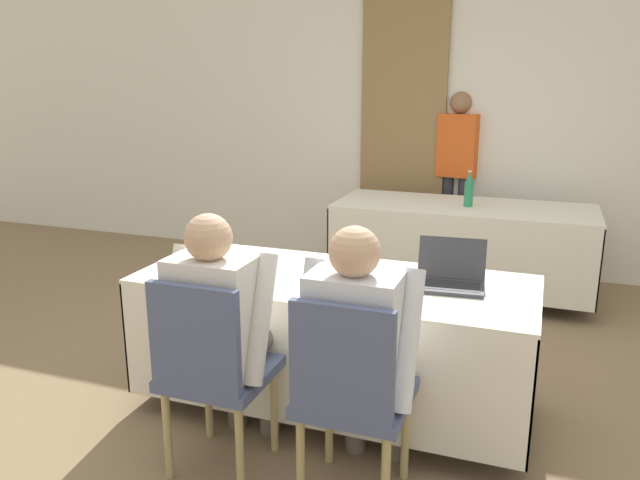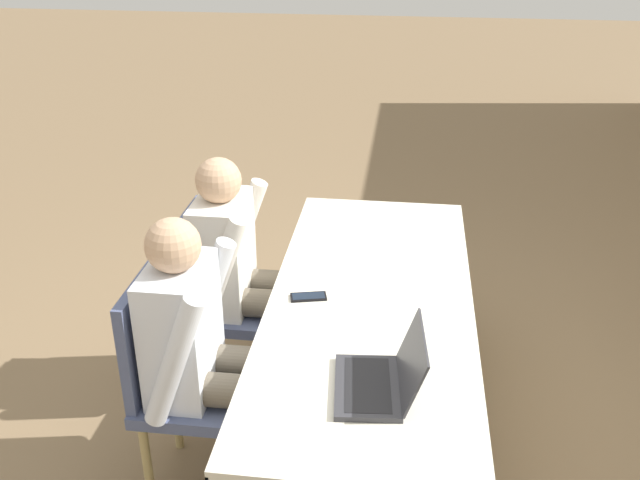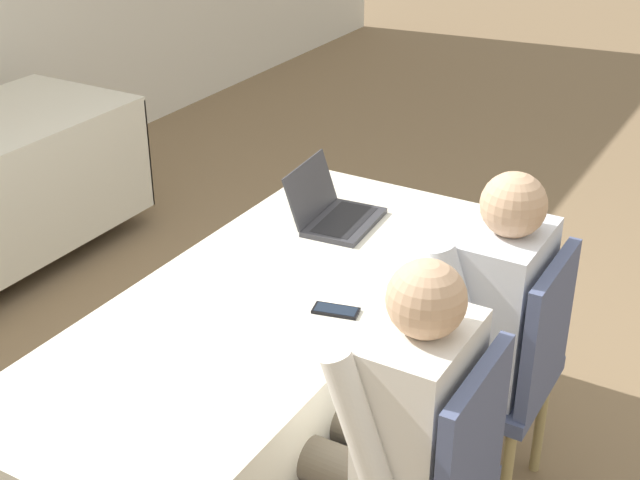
# 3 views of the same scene
# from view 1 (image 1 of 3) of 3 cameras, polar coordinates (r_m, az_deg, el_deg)

# --- Properties ---
(ground_plane) EXTENTS (24.00, 24.00, 0.00)m
(ground_plane) POSITION_cam_1_polar(r_m,az_deg,el_deg) (3.47, 1.20, -15.06)
(ground_plane) COLOR #846B4C
(wall_back) EXTENTS (12.00, 0.06, 2.70)m
(wall_back) POSITION_cam_1_polar(r_m,az_deg,el_deg) (5.74, 10.52, 10.85)
(wall_back) COLOR silver
(wall_back) RESTS_ON ground_plane
(curtain_panel) EXTENTS (0.77, 0.04, 2.65)m
(curtain_panel) POSITION_cam_1_polar(r_m,az_deg,el_deg) (5.74, 7.58, 10.72)
(curtain_panel) COLOR olive
(curtain_panel) RESTS_ON ground_plane
(conference_table_near) EXTENTS (2.01, 0.81, 0.73)m
(conference_table_near) POSITION_cam_1_polar(r_m,az_deg,el_deg) (3.23, 1.26, -6.37)
(conference_table_near) COLOR silver
(conference_table_near) RESTS_ON ground_plane
(conference_table_far) EXTENTS (2.01, 0.81, 0.73)m
(conference_table_far) POSITION_cam_1_polar(r_m,az_deg,el_deg) (5.09, 12.92, 1.23)
(conference_table_far) COLOR silver
(conference_table_far) RESTS_ON ground_plane
(laptop) EXTENTS (0.35, 0.31, 0.22)m
(laptop) POSITION_cam_1_polar(r_m,az_deg,el_deg) (3.09, 11.79, -3.44)
(laptop) COLOR #333338
(laptop) RESTS_ON conference_table_near
(cell_phone) EXTENTS (0.10, 0.15, 0.01)m
(cell_phone) POSITION_cam_1_polar(r_m,az_deg,el_deg) (2.94, 0.14, -4.87)
(cell_phone) COLOR black
(cell_phone) RESTS_ON conference_table_near
(paper_beside_laptop) EXTENTS (0.29, 0.35, 0.00)m
(paper_beside_laptop) POSITION_cam_1_polar(r_m,az_deg,el_deg) (3.28, -6.98, -2.93)
(paper_beside_laptop) COLOR white
(paper_beside_laptop) RESTS_ON conference_table_near
(water_bottle) EXTENTS (0.07, 0.07, 0.28)m
(water_bottle) POSITION_cam_1_polar(r_m,az_deg,el_deg) (4.98, 13.45, 4.45)
(water_bottle) COLOR #288456
(water_bottle) RESTS_ON conference_table_far
(chair_near_left) EXTENTS (0.44, 0.44, 0.93)m
(chair_near_left) POSITION_cam_1_polar(r_m,az_deg,el_deg) (2.77, -9.91, -11.34)
(chair_near_left) COLOR tan
(chair_near_left) RESTS_ON ground_plane
(chair_near_right) EXTENTS (0.44, 0.44, 0.93)m
(chair_near_right) POSITION_cam_1_polar(r_m,az_deg,el_deg) (2.54, 2.81, -13.65)
(chair_near_right) COLOR tan
(chair_near_right) RESTS_ON ground_plane
(person_checkered_shirt) EXTENTS (0.50, 0.52, 1.19)m
(person_checkered_shirt) POSITION_cam_1_polar(r_m,az_deg,el_deg) (2.79, -8.98, -7.54)
(person_checkered_shirt) COLOR #665B4C
(person_checkered_shirt) RESTS_ON ground_plane
(person_white_shirt) EXTENTS (0.50, 0.52, 1.19)m
(person_white_shirt) POSITION_cam_1_polar(r_m,az_deg,el_deg) (2.56, 3.56, -9.46)
(person_white_shirt) COLOR #665B4C
(person_white_shirt) RESTS_ON ground_plane
(person_red_shirt) EXTENTS (0.37, 0.26, 1.59)m
(person_red_shirt) POSITION_cam_1_polar(r_m,az_deg,el_deg) (5.73, 12.44, 6.33)
(person_red_shirt) COLOR #33333D
(person_red_shirt) RESTS_ON ground_plane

